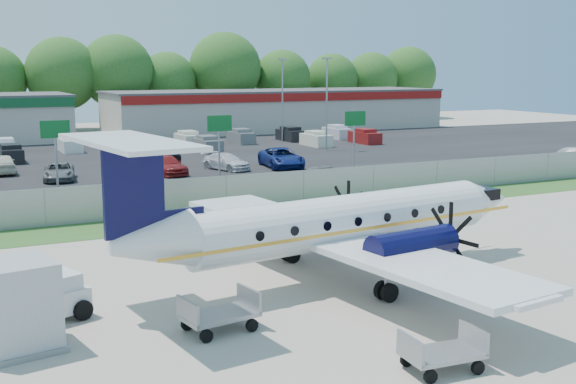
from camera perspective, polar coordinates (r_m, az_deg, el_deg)
name	(u,v)px	position (r m, az deg, el deg)	size (l,w,h in m)	color
ground	(353,270)	(29.51, 5.19, -6.19)	(170.00, 170.00, 0.00)	#B0A495
grass_verge	(240,216)	(39.93, -3.81, -1.93)	(170.00, 4.00, 0.02)	#2D561E
access_road	(198,196)	(46.37, -7.12, -0.33)	(170.00, 8.00, 0.02)	black
parking_lot	(120,159)	(66.36, -13.10, 2.54)	(170.00, 32.00, 0.02)	black
perimeter_fence	(227,193)	(41.57, -4.88, -0.08)	(120.00, 0.06, 1.99)	gray
building_east	(277,110)	(95.51, -0.85, 6.51)	(44.40, 12.40, 5.24)	#B8B1A6
sign_left	(56,140)	(47.79, -17.89, 3.93)	(1.80, 0.26, 5.00)	gray
sign_mid	(219,133)	(50.55, -5.44, 4.65)	(1.80, 0.26, 5.00)	gray
sign_right	(355,127)	(55.40, 5.29, 5.10)	(1.80, 0.26, 5.00)	gray
light_pole_ne	(327,97)	(71.33, 3.08, 7.48)	(0.90, 0.35, 9.09)	gray
light_pole_se	(282,94)	(80.20, -0.44, 7.75)	(0.90, 0.35, 9.09)	gray
tree_line	(59,130)	(99.62, -17.62, 4.68)	(112.00, 6.00, 14.00)	#275819
aircraft	(337,222)	(27.71, 3.86, -2.37)	(19.21, 18.89, 5.89)	silver
pushback_tug	(44,299)	(24.90, -18.71, -8.01)	(3.17, 2.76, 1.50)	silver
baggage_cart_near	(219,314)	(22.83, -5.45, -9.56)	(2.47, 1.70, 1.20)	gray
baggage_cart_far	(442,352)	(20.39, 12.09, -12.28)	(2.21, 1.42, 1.12)	gray
service_container	(14,309)	(22.57, -20.81, -8.62)	(2.73, 2.73, 2.63)	#AEB1B6
cone_starboard_wing	(229,224)	(36.90, -4.66, -2.55)	(0.36, 0.36, 0.51)	#FF5408
road_car_mid	(317,184)	(50.94, 2.31, 0.63)	(1.61, 4.00, 1.36)	#595B5E
parked_car_b	(59,180)	(55.11, -17.61, 0.88)	(2.13, 4.63, 1.29)	#595B5E
parked_car_c	(167,174)	(56.27, -9.56, 1.38)	(1.98, 4.88, 1.42)	maroon
parked_car_d	(226,170)	(58.15, -4.90, 1.75)	(1.86, 4.57, 1.33)	silver
parked_car_e	(282,168)	(59.32, -0.52, 1.94)	(2.67, 5.80, 1.61)	navy
parked_car_f	(3,174)	(59.98, -21.58, 1.34)	(1.82, 4.54, 1.55)	beige
parked_car_g	(160,163)	(62.91, -10.04, 2.25)	(2.40, 5.21, 1.45)	black
far_parking_rows	(108,153)	(71.21, -14.02, 2.97)	(56.00, 10.00, 1.60)	gray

